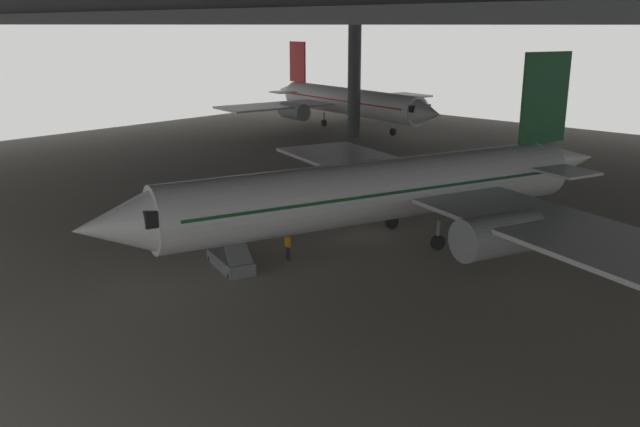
{
  "coord_description": "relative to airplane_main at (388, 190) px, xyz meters",
  "views": [
    {
      "loc": [
        24.34,
        -31.36,
        13.03
      ],
      "look_at": [
        -0.76,
        -4.11,
        2.54
      ],
      "focal_mm": 37.57,
      "sensor_mm": 36.0,
      "label": 1
    }
  ],
  "objects": [
    {
      "name": "crew_worker_by_stairs",
      "position": [
        -2.34,
        -6.22,
        -2.51
      ],
      "size": [
        0.52,
        0.33,
        1.6
      ],
      "color": "#232838",
      "rests_on": "ground_plane"
    },
    {
      "name": "hangar_structure",
      "position": [
        -0.83,
        13.48,
        10.93
      ],
      "size": [
        121.0,
        99.0,
        14.97
      ],
      "color": "#4C4F54",
      "rests_on": "ground_plane"
    },
    {
      "name": "boarding_stairs",
      "position": [
        -3.84,
        -9.25,
        -2.69
      ],
      "size": [
        4.4,
        2.69,
        4.63
      ],
      "color": "slate",
      "rests_on": "ground_plane"
    },
    {
      "name": "airplane_main",
      "position": [
        0.0,
        0.0,
        0.0
      ],
      "size": [
        34.77,
        35.04,
        11.31
      ],
      "color": "white",
      "rests_on": "ground_plane"
    },
    {
      "name": "airplane_distant",
      "position": [
        -33.75,
        35.79,
        -0.12
      ],
      "size": [
        33.56,
        32.89,
        10.69
      ],
      "color": "white",
      "rests_on": "ground_plane"
    },
    {
      "name": "ground_plane",
      "position": [
        -0.77,
        -0.28,
        -3.42
      ],
      "size": [
        110.0,
        110.0,
        0.0
      ],
      "primitive_type": "plane",
      "color": "gray"
    }
  ]
}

